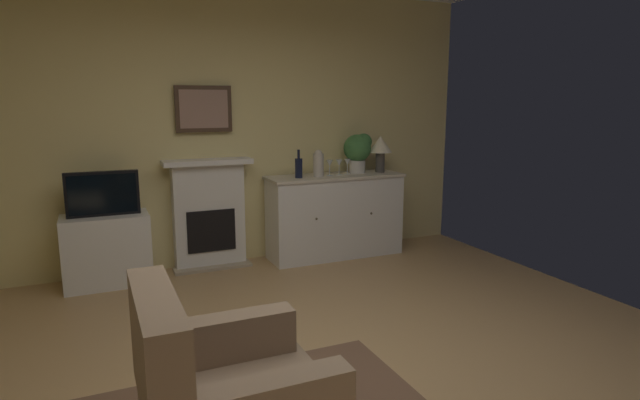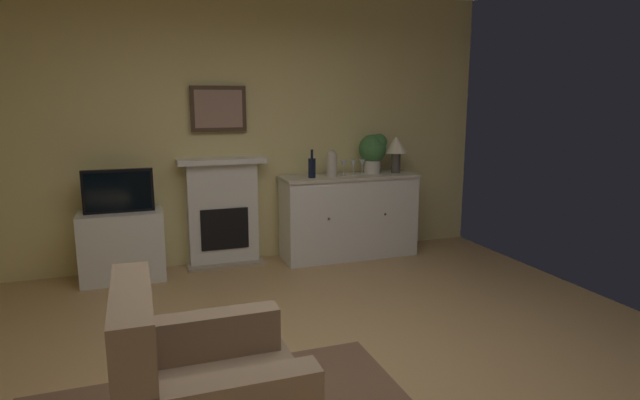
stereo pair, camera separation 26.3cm
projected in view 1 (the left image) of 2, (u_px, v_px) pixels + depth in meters
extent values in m
cube|color=tan|center=(343.00, 398.00, 3.06)|extent=(5.48, 5.60, 0.10)
cube|color=#EAD68C|center=(223.00, 128.00, 5.28)|extent=(5.48, 0.06, 2.78)
cube|color=white|center=(209.00, 216.00, 5.25)|extent=(0.70, 0.18, 1.05)
cube|color=tan|center=(213.00, 267.00, 5.26)|extent=(0.77, 0.20, 0.03)
cube|color=black|center=(211.00, 231.00, 5.19)|extent=(0.48, 0.02, 0.42)
cube|color=white|center=(207.00, 162.00, 5.12)|extent=(0.87, 0.27, 0.05)
cube|color=#473323|center=(204.00, 109.00, 5.09)|extent=(0.55, 0.03, 0.45)
cube|color=#9E7A6B|center=(204.00, 109.00, 5.08)|extent=(0.47, 0.01, 0.37)
cube|color=white|center=(335.00, 217.00, 5.63)|extent=(1.44, 0.45, 0.86)
cube|color=beige|center=(335.00, 176.00, 5.55)|extent=(1.47, 0.48, 0.03)
sphere|color=brown|center=(317.00, 219.00, 5.28)|extent=(0.02, 0.02, 0.02)
sphere|color=brown|center=(371.00, 213.00, 5.53)|extent=(0.02, 0.02, 0.02)
cylinder|color=#4C4742|center=(380.00, 162.00, 5.74)|extent=(0.10, 0.10, 0.22)
cone|color=#EFE5C6|center=(380.00, 144.00, 5.70)|extent=(0.26, 0.26, 0.18)
cylinder|color=black|center=(299.00, 168.00, 5.32)|extent=(0.08, 0.08, 0.20)
cylinder|color=black|center=(299.00, 154.00, 5.29)|extent=(0.03, 0.03, 0.09)
cylinder|color=silver|center=(330.00, 175.00, 5.50)|extent=(0.06, 0.06, 0.00)
cylinder|color=silver|center=(330.00, 171.00, 5.49)|extent=(0.01, 0.01, 0.09)
cone|color=silver|center=(330.00, 163.00, 5.48)|extent=(0.07, 0.07, 0.07)
cylinder|color=silver|center=(339.00, 175.00, 5.54)|extent=(0.06, 0.06, 0.00)
cylinder|color=silver|center=(339.00, 170.00, 5.53)|extent=(0.01, 0.01, 0.09)
cone|color=silver|center=(339.00, 163.00, 5.52)|extent=(0.07, 0.07, 0.07)
cylinder|color=silver|center=(347.00, 174.00, 5.61)|extent=(0.06, 0.06, 0.00)
cylinder|color=silver|center=(347.00, 169.00, 5.60)|extent=(0.01, 0.01, 0.09)
cone|color=silver|center=(347.00, 162.00, 5.58)|extent=(0.07, 0.07, 0.07)
cylinder|color=beige|center=(318.00, 165.00, 5.39)|extent=(0.11, 0.11, 0.24)
sphere|color=beige|center=(318.00, 154.00, 5.37)|extent=(0.08, 0.08, 0.08)
cube|color=white|center=(107.00, 250.00, 4.75)|extent=(0.75, 0.42, 0.65)
cube|color=black|center=(103.00, 194.00, 4.63)|extent=(0.62, 0.06, 0.40)
cube|color=black|center=(103.00, 194.00, 4.61)|extent=(0.57, 0.01, 0.35)
cylinder|color=beige|center=(357.00, 167.00, 5.69)|extent=(0.18, 0.18, 0.14)
sphere|color=#3D753D|center=(357.00, 148.00, 5.65)|extent=(0.30, 0.30, 0.30)
sphere|color=#3D753D|center=(364.00, 142.00, 5.64)|extent=(0.18, 0.18, 0.18)
cube|color=#8C7259|center=(159.00, 354.00, 2.09)|extent=(0.16, 0.76, 0.50)
cube|color=#8C7259|center=(222.00, 339.00, 2.53)|extent=(0.72, 0.14, 0.22)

